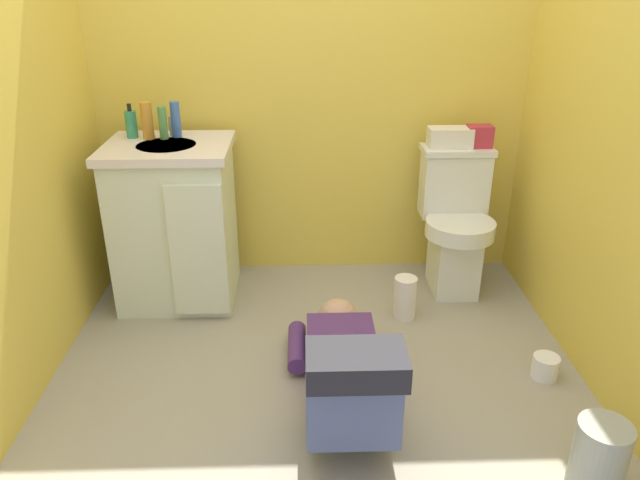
{
  "coord_description": "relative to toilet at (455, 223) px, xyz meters",
  "views": [
    {
      "loc": [
        -0.05,
        -2.14,
        1.58
      ],
      "look_at": [
        0.03,
        0.35,
        0.45
      ],
      "focal_mm": 33.72,
      "sensor_mm": 36.0,
      "label": 1
    }
  ],
  "objects": [
    {
      "name": "ground_plane",
      "position": [
        -0.74,
        -0.72,
        -0.39
      ],
      "size": [
        2.74,
        2.98,
        0.04
      ],
      "primitive_type": "cube",
      "color": "gray"
    },
    {
      "name": "wall_right",
      "position": [
        0.42,
        -0.72,
        0.83
      ],
      "size": [
        0.08,
        1.98,
        2.4
      ],
      "primitive_type": "cube",
      "color": "#E1C345",
      "rests_on": "ground_plane"
    },
    {
      "name": "trash_can",
      "position": [
        0.16,
        -1.41,
        -0.24
      ],
      "size": [
        0.17,
        0.17,
        0.26
      ],
      "primitive_type": "cylinder",
      "color": "gray",
      "rests_on": "ground_plane"
    },
    {
      "name": "soap_dispenser",
      "position": [
        -1.63,
        0.06,
        0.52
      ],
      "size": [
        0.06,
        0.06,
        0.17
      ],
      "color": "#338E61",
      "rests_on": "vanity_cabinet"
    },
    {
      "name": "wall_back",
      "position": [
        -0.74,
        0.31,
        0.83
      ],
      "size": [
        2.4,
        0.08,
        2.4
      ],
      "primitive_type": "cube",
      "color": "#E1C345",
      "rests_on": "ground_plane"
    },
    {
      "name": "bottle_blue",
      "position": [
        -1.41,
        0.07,
        0.54
      ],
      "size": [
        0.05,
        0.05,
        0.17
      ],
      "primitive_type": "cylinder",
      "color": "#4068B3",
      "rests_on": "vanity_cabinet"
    },
    {
      "name": "tissue_box",
      "position": [
        -0.05,
        0.09,
        0.43
      ],
      "size": [
        0.22,
        0.11,
        0.1
      ],
      "primitive_type": "cube",
      "color": "silver",
      "rests_on": "toilet"
    },
    {
      "name": "paper_towel_roll",
      "position": [
        -0.3,
        -0.32,
        -0.26
      ],
      "size": [
        0.11,
        0.11,
        0.22
      ],
      "primitive_type": "cylinder",
      "color": "white",
      "rests_on": "ground_plane"
    },
    {
      "name": "person_plumber",
      "position": [
        -0.64,
        -0.99,
        -0.19
      ],
      "size": [
        0.39,
        1.06,
        0.52
      ],
      "color": "#512D6B",
      "rests_on": "ground_plane"
    },
    {
      "name": "bottle_green",
      "position": [
        -1.47,
        0.03,
        0.53
      ],
      "size": [
        0.04,
        0.04,
        0.16
      ],
      "primitive_type": "cylinder",
      "color": "#53974F",
      "rests_on": "vanity_cabinet"
    },
    {
      "name": "vanity_cabinet",
      "position": [
        -1.43,
        -0.06,
        0.05
      ],
      "size": [
        0.6,
        0.53,
        0.82
      ],
      "color": "silver",
      "rests_on": "ground_plane"
    },
    {
      "name": "toilet_paper_roll",
      "position": [
        0.22,
        -0.82,
        -0.32
      ],
      "size": [
        0.11,
        0.11,
        0.1
      ],
      "primitive_type": "cylinder",
      "color": "white",
      "rests_on": "ground_plane"
    },
    {
      "name": "faucet",
      "position": [
        -1.44,
        0.08,
        0.5
      ],
      "size": [
        0.02,
        0.02,
        0.1
      ],
      "primitive_type": "cylinder",
      "color": "silver",
      "rests_on": "vanity_cabinet"
    },
    {
      "name": "bottle_amber",
      "position": [
        -1.54,
        0.04,
        0.54
      ],
      "size": [
        0.05,
        0.05,
        0.18
      ],
      "primitive_type": "cylinder",
      "color": "orange",
      "rests_on": "vanity_cabinet"
    },
    {
      "name": "toilet",
      "position": [
        0.0,
        0.0,
        0.0
      ],
      "size": [
        0.36,
        0.46,
        0.75
      ],
      "color": "white",
      "rests_on": "ground_plane"
    },
    {
      "name": "toiletry_bag",
      "position": [
        0.1,
        0.09,
        0.44
      ],
      "size": [
        0.12,
        0.09,
        0.11
      ],
      "primitive_type": "cube",
      "color": "#B22D3F",
      "rests_on": "toilet"
    }
  ]
}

